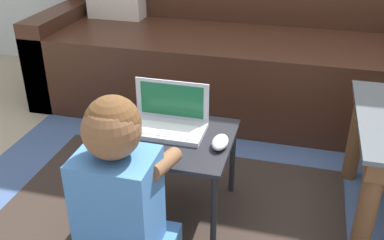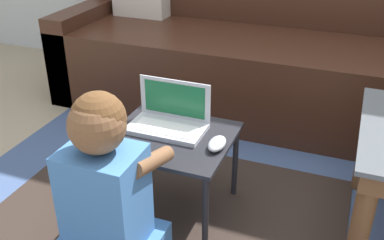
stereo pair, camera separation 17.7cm
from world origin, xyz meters
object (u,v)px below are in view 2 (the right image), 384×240
object	(u,v)px
person_seated	(107,206)
laptop	(169,121)
couch	(243,61)
computer_mouse	(217,144)
laptop_desk	(171,145)

from	to	relation	value
person_seated	laptop	bearing A→B (deg)	88.64
couch	laptop	size ratio (longest dim) A/B	7.36
couch	laptop	world-z (taller)	couch
laptop	computer_mouse	bearing A→B (deg)	-17.57
laptop	couch	bearing A→B (deg)	88.91
laptop_desk	computer_mouse	bearing A→B (deg)	-5.94
couch	computer_mouse	distance (m)	1.17
couch	person_seated	size ratio (longest dim) A/B	3.14
laptop	laptop_desk	bearing A→B (deg)	-57.97
laptop_desk	person_seated	xyz separation A→B (m)	(-0.04, -0.43, -0.00)
laptop	computer_mouse	xyz separation A→B (m)	(0.23, -0.07, -0.02)
couch	laptop	bearing A→B (deg)	-91.09
couch	person_seated	world-z (taller)	couch
laptop	person_seated	size ratio (longest dim) A/B	0.43
laptop	computer_mouse	size ratio (longest dim) A/B	2.69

